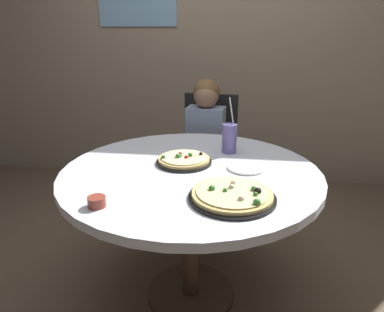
# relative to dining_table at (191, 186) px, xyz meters

# --- Properties ---
(ground_plane) EXTENTS (8.00, 8.00, 0.00)m
(ground_plane) POSITION_rel_dining_table_xyz_m (0.00, 0.00, -0.66)
(ground_plane) COLOR brown
(wall_with_window) EXTENTS (5.20, 0.14, 2.90)m
(wall_with_window) POSITION_rel_dining_table_xyz_m (-0.00, 1.74, 0.80)
(wall_with_window) COLOR gray
(wall_with_window) RESTS_ON ground_plane
(dining_table) EXTENTS (1.25, 1.25, 0.75)m
(dining_table) POSITION_rel_dining_table_xyz_m (0.00, 0.00, 0.00)
(dining_table) COLOR silver
(dining_table) RESTS_ON ground_plane
(chair_wooden) EXTENTS (0.44, 0.44, 0.95)m
(chair_wooden) POSITION_rel_dining_table_xyz_m (0.01, 0.91, -0.13)
(chair_wooden) COLOR black
(chair_wooden) RESTS_ON ground_plane
(diner_child) EXTENTS (0.29, 0.42, 1.08)m
(diner_child) POSITION_rel_dining_table_xyz_m (-0.01, 0.73, -0.17)
(diner_child) COLOR #3F4766
(diner_child) RESTS_ON ground_plane
(pizza_veggie) EXTENTS (0.35, 0.35, 0.05)m
(pizza_veggie) POSITION_rel_dining_table_xyz_m (0.21, -0.29, 0.11)
(pizza_veggie) COLOR black
(pizza_veggie) RESTS_ON dining_table
(pizza_cheese) EXTENTS (0.28, 0.28, 0.05)m
(pizza_cheese) POSITION_rel_dining_table_xyz_m (-0.05, 0.08, 0.11)
(pizza_cheese) COLOR black
(pizza_cheese) RESTS_ON dining_table
(soda_cup) EXTENTS (0.08, 0.08, 0.31)m
(soda_cup) POSITION_rel_dining_table_xyz_m (0.18, 0.28, 0.17)
(soda_cup) COLOR #6659A5
(soda_cup) RESTS_ON dining_table
(sauce_bowl) EXTENTS (0.07, 0.07, 0.04)m
(sauce_bowl) POSITION_rel_dining_table_xyz_m (-0.31, -0.42, 0.11)
(sauce_bowl) COLOR brown
(sauce_bowl) RESTS_ON dining_table
(plate_small) EXTENTS (0.18, 0.18, 0.01)m
(plate_small) POSITION_rel_dining_table_xyz_m (0.27, 0.04, 0.10)
(plate_small) COLOR white
(plate_small) RESTS_ON dining_table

